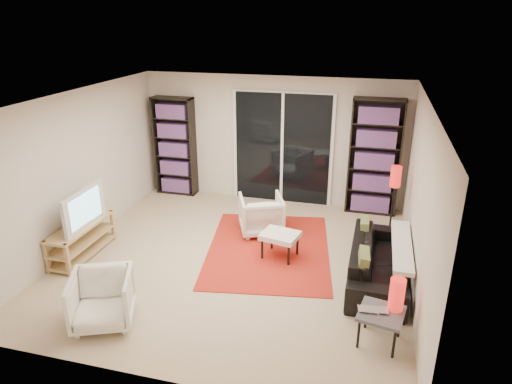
# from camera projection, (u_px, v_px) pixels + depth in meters

# --- Properties ---
(floor) EXTENTS (5.00, 5.00, 0.00)m
(floor) POSITION_uv_depth(u_px,v_px,m) (235.00, 259.00, 6.85)
(floor) COLOR #C4AC8D
(floor) RESTS_ON ground
(wall_back) EXTENTS (5.00, 0.02, 2.40)m
(wall_back) POSITION_uv_depth(u_px,v_px,m) (273.00, 140.00, 8.66)
(wall_back) COLOR beige
(wall_back) RESTS_ON ground
(wall_front) EXTENTS (5.00, 0.02, 2.40)m
(wall_front) POSITION_uv_depth(u_px,v_px,m) (152.00, 278.00, 4.16)
(wall_front) COLOR beige
(wall_front) RESTS_ON ground
(wall_left) EXTENTS (0.02, 5.00, 2.40)m
(wall_left) POSITION_uv_depth(u_px,v_px,m) (78.00, 170.00, 7.00)
(wall_left) COLOR beige
(wall_left) RESTS_ON ground
(wall_right) EXTENTS (0.02, 5.00, 2.40)m
(wall_right) POSITION_uv_depth(u_px,v_px,m) (420.00, 202.00, 5.82)
(wall_right) COLOR beige
(wall_right) RESTS_ON ground
(ceiling) EXTENTS (5.00, 5.00, 0.02)m
(ceiling) POSITION_uv_depth(u_px,v_px,m) (232.00, 99.00, 5.97)
(ceiling) COLOR white
(ceiling) RESTS_ON wall_back
(sliding_door) EXTENTS (1.92, 0.08, 2.16)m
(sliding_door) POSITION_uv_depth(u_px,v_px,m) (282.00, 149.00, 8.64)
(sliding_door) COLOR white
(sliding_door) RESTS_ON ground
(bookshelf_left) EXTENTS (0.80, 0.30, 1.95)m
(bookshelf_left) POSITION_uv_depth(u_px,v_px,m) (175.00, 147.00, 9.05)
(bookshelf_left) COLOR black
(bookshelf_left) RESTS_ON ground
(bookshelf_right) EXTENTS (0.90, 0.30, 2.10)m
(bookshelf_right) POSITION_uv_depth(u_px,v_px,m) (374.00, 157.00, 8.12)
(bookshelf_right) COLOR black
(bookshelf_right) RESTS_ON ground
(tv_stand) EXTENTS (0.40, 1.25, 0.50)m
(tv_stand) POSITION_uv_depth(u_px,v_px,m) (82.00, 239.00, 6.90)
(tv_stand) COLOR tan
(tv_stand) RESTS_ON floor
(tv) EXTENTS (0.15, 1.00, 0.57)m
(tv) POSITION_uv_depth(u_px,v_px,m) (78.00, 208.00, 6.70)
(tv) COLOR black
(tv) RESTS_ON tv_stand
(rug) EXTENTS (2.23, 2.77, 0.01)m
(rug) POSITION_uv_depth(u_px,v_px,m) (268.00, 249.00, 7.14)
(rug) COLOR #B32417
(rug) RESTS_ON floor
(sofa) EXTENTS (0.79, 1.95, 0.56)m
(sofa) POSITION_uv_depth(u_px,v_px,m) (379.00, 261.00, 6.25)
(sofa) COLOR black
(sofa) RESTS_ON floor
(armchair_back) EXTENTS (0.91, 0.92, 0.64)m
(armchair_back) POSITION_uv_depth(u_px,v_px,m) (261.00, 214.00, 7.60)
(armchair_back) COLOR silver
(armchair_back) RESTS_ON floor
(armchair_front) EXTENTS (0.91, 0.92, 0.64)m
(armchair_front) POSITION_uv_depth(u_px,v_px,m) (102.00, 299.00, 5.35)
(armchair_front) COLOR silver
(armchair_front) RESTS_ON floor
(ottoman) EXTENTS (0.61, 0.54, 0.40)m
(ottoman) POSITION_uv_depth(u_px,v_px,m) (280.00, 237.00, 6.80)
(ottoman) COLOR silver
(ottoman) RESTS_ON floor
(side_table) EXTENTS (0.55, 0.55, 0.40)m
(side_table) POSITION_uv_depth(u_px,v_px,m) (381.00, 315.00, 5.01)
(side_table) COLOR #4B4B50
(side_table) RESTS_ON floor
(laptop) EXTENTS (0.35, 0.25, 0.03)m
(laptop) POSITION_uv_depth(u_px,v_px,m) (373.00, 312.00, 4.97)
(laptop) COLOR silver
(laptop) RESTS_ON side_table
(table_lamp) EXTENTS (0.17, 0.17, 0.38)m
(table_lamp) POSITION_uv_depth(u_px,v_px,m) (397.00, 294.00, 4.98)
(table_lamp) COLOR red
(table_lamp) RESTS_ON side_table
(floor_lamp) EXTENTS (0.19, 0.19, 1.24)m
(floor_lamp) POSITION_uv_depth(u_px,v_px,m) (395.00, 185.00, 7.17)
(floor_lamp) COLOR black
(floor_lamp) RESTS_ON floor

